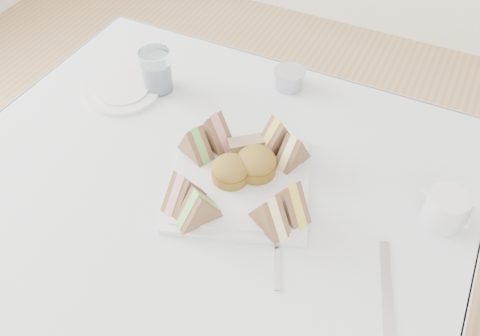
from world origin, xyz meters
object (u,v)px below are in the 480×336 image
at_px(table, 196,306).
at_px(creamer_jug, 445,209).
at_px(serving_plate, 240,184).
at_px(water_glass, 156,71).

xyz_separation_m(table, creamer_jug, (0.43, 0.18, 0.41)).
distance_m(serving_plate, creamer_jug, 0.38).
relative_size(table, creamer_jug, 12.32).
height_order(table, creamer_jug, creamer_jug).
bearing_deg(water_glass, creamer_jug, -8.52).
xyz_separation_m(serving_plate, water_glass, (-0.31, 0.19, 0.04)).
relative_size(water_glass, creamer_jug, 1.38).
distance_m(table, water_glass, 0.56).
bearing_deg(table, serving_plate, 53.86).
xyz_separation_m(serving_plate, creamer_jug, (0.36, 0.09, 0.03)).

